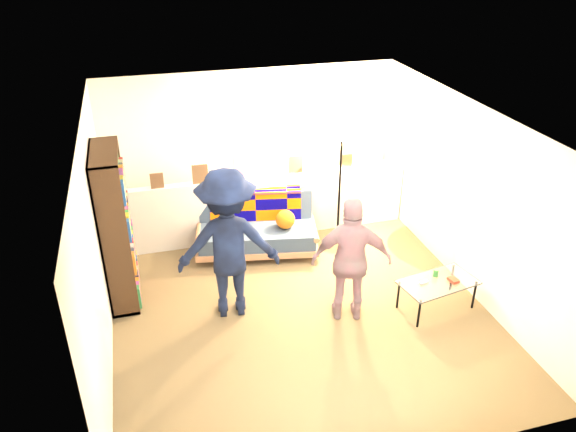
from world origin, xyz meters
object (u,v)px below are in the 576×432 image
(floor_lamp, at_px, (341,167))
(person_left, at_px, (228,244))
(futon_sofa, at_px, (258,229))
(person_right, at_px, (351,260))
(bookshelf, at_px, (116,232))
(coffee_table, at_px, (438,283))

(floor_lamp, height_order, person_left, person_left)
(futon_sofa, height_order, person_right, person_right)
(bookshelf, bearing_deg, coffee_table, -19.71)
(coffee_table, distance_m, floor_lamp, 2.23)
(person_left, bearing_deg, person_right, 166.46)
(coffee_table, xyz_separation_m, floor_lamp, (-0.56, 2.01, 0.79))
(person_left, bearing_deg, bookshelf, -21.84)
(futon_sofa, xyz_separation_m, floor_lamp, (1.26, 0.05, 0.81))
(person_right, bearing_deg, floor_lamp, -89.94)
(futon_sofa, distance_m, coffee_table, 2.68)
(person_right, bearing_deg, futon_sofa, -52.13)
(person_right, bearing_deg, person_left, -3.96)
(person_right, bearing_deg, coffee_table, -171.23)
(floor_lamp, distance_m, person_right, 1.98)
(floor_lamp, bearing_deg, coffee_table, -74.41)
(bookshelf, distance_m, coffee_table, 4.00)
(floor_lamp, height_order, person_right, floor_lamp)
(bookshelf, xyz_separation_m, person_left, (1.27, -0.69, 0.02))
(futon_sofa, bearing_deg, coffee_table, -47.11)
(bookshelf, bearing_deg, futon_sofa, 18.18)
(coffee_table, bearing_deg, floor_lamp, 105.59)
(person_left, bearing_deg, floor_lamp, -137.55)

